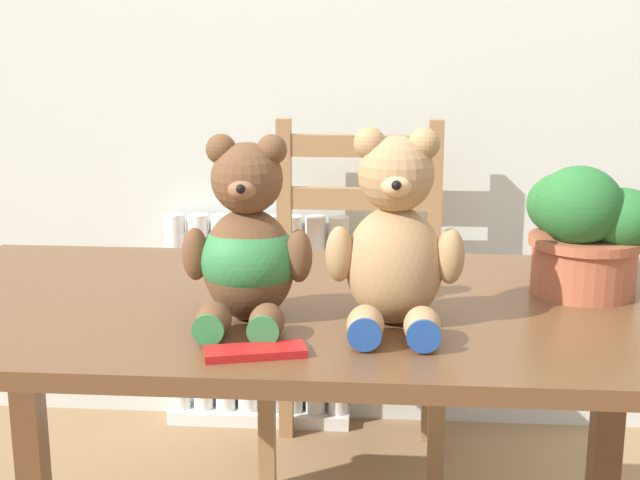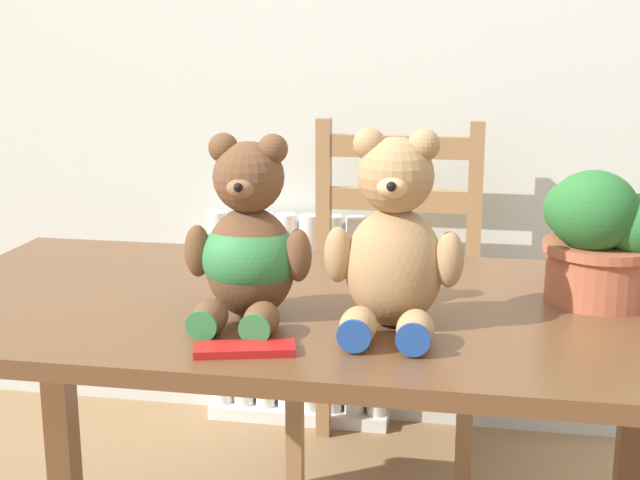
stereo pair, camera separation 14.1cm
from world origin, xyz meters
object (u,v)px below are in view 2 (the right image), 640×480
at_px(wooden_chair_behind, 391,305).
at_px(chocolate_bar, 245,349).
at_px(potted_plant, 602,235).
at_px(teddy_bear_right, 394,244).
at_px(teddy_bear_left, 249,246).

xyz_separation_m(wooden_chair_behind, chocolate_bar, (-0.10, -1.08, 0.26)).
relative_size(wooden_chair_behind, potted_plant, 4.04).
xyz_separation_m(wooden_chair_behind, teddy_bear_right, (0.09, -0.92, 0.39)).
height_order(teddy_bear_right, chocolate_bar, teddy_bear_right).
distance_m(teddy_bear_left, teddy_bear_right, 0.23).
relative_size(wooden_chair_behind, teddy_bear_right, 3.00).
distance_m(teddy_bear_right, chocolate_bar, 0.28).
bearing_deg(teddy_bear_left, chocolate_bar, 101.78).
height_order(potted_plant, chocolate_bar, potted_plant).
distance_m(wooden_chair_behind, teddy_bear_left, 1.00).
xyz_separation_m(teddy_bear_left, chocolate_bar, (0.03, -0.16, -0.11)).
distance_m(wooden_chair_behind, teddy_bear_right, 1.00).
distance_m(wooden_chair_behind, chocolate_bar, 1.11).
bearing_deg(potted_plant, teddy_bear_right, -148.72).
height_order(wooden_chair_behind, teddy_bear_left, teddy_bear_left).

